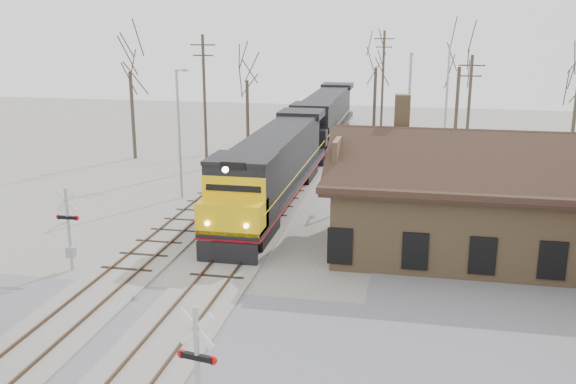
% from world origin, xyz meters
% --- Properties ---
extents(ground, '(140.00, 140.00, 0.00)m').
position_xyz_m(ground, '(0.00, 0.00, 0.00)').
color(ground, '#9E998E').
rests_on(ground, ground).
extents(road, '(60.00, 9.00, 0.03)m').
position_xyz_m(road, '(0.00, 0.00, 0.01)').
color(road, slate).
rests_on(road, ground).
extents(track_main, '(3.40, 90.00, 0.24)m').
position_xyz_m(track_main, '(0.00, 15.00, 0.07)').
color(track_main, '#9E998E').
rests_on(track_main, ground).
extents(track_siding, '(3.40, 90.00, 0.24)m').
position_xyz_m(track_siding, '(-4.50, 15.00, 0.07)').
color(track_siding, '#9E998E').
rests_on(track_siding, ground).
extents(depot, '(15.20, 9.31, 7.90)m').
position_xyz_m(depot, '(11.99, 12.00, 2.41)').
color(depot, olive).
rests_on(depot, ground).
extents(locomotive_lead, '(3.29, 22.02, 4.89)m').
position_xyz_m(locomotive_lead, '(0.00, 18.04, 2.57)').
color(locomotive_lead, black).
rests_on(locomotive_lead, ground).
extents(locomotive_trailing, '(3.29, 22.02, 4.63)m').
position_xyz_m(locomotive_trailing, '(0.00, 40.34, 2.57)').
color(locomotive_trailing, black).
rests_on(locomotive_trailing, ground).
extents(crossbuck_near, '(1.21, 0.32, 4.25)m').
position_xyz_m(crossbuck_near, '(3.23, -5.68, 1.98)').
color(crossbuck_near, '#A5A8AD').
rests_on(crossbuck_near, ground).
extents(crossbuck_far, '(1.16, 0.31, 4.07)m').
position_xyz_m(crossbuck_far, '(-7.13, 5.65, 1.91)').
color(crossbuck_far, '#A5A8AD').
rests_on(crossbuck_far, ground).
extents(streetlight_a, '(0.25, 2.04, 8.58)m').
position_xyz_m(streetlight_a, '(-6.58, 19.19, 4.82)').
color(streetlight_a, '#A5A8AD').
rests_on(streetlight_a, ground).
extents(streetlight_b, '(0.25, 2.04, 9.54)m').
position_xyz_m(streetlight_b, '(8.18, 24.33, 5.31)').
color(streetlight_b, '#A5A8AD').
rests_on(streetlight_b, ground).
extents(streetlight_c, '(0.25, 2.04, 9.81)m').
position_xyz_m(streetlight_c, '(11.06, 33.38, 5.45)').
color(streetlight_c, '#A5A8AD').
rests_on(streetlight_c, ground).
extents(utility_pole_a, '(2.00, 0.24, 10.60)m').
position_xyz_m(utility_pole_a, '(-7.72, 27.80, 5.53)').
color(utility_pole_a, '#382D23').
rests_on(utility_pole_a, ground).
extents(utility_pole_b, '(2.00, 0.24, 10.69)m').
position_xyz_m(utility_pole_b, '(5.26, 44.35, 5.58)').
color(utility_pole_b, '#382D23').
rests_on(utility_pole_b, ground).
extents(utility_pole_c, '(2.00, 0.24, 9.09)m').
position_xyz_m(utility_pole_c, '(12.69, 31.12, 4.76)').
color(utility_pole_c, '#382D23').
rests_on(utility_pole_c, ground).
extents(tree_a, '(4.97, 4.97, 12.18)m').
position_xyz_m(tree_a, '(-15.13, 30.46, 8.68)').
color(tree_a, '#382D23').
rests_on(tree_a, ground).
extents(tree_b, '(4.16, 4.16, 10.19)m').
position_xyz_m(tree_b, '(-6.90, 37.71, 7.25)').
color(tree_b, '#382D23').
rests_on(tree_b, ground).
extents(tree_c, '(4.71, 4.71, 11.54)m').
position_xyz_m(tree_c, '(4.46, 45.43, 8.22)').
color(tree_c, '#382D23').
rests_on(tree_c, ground).
extents(tree_d, '(5.05, 5.05, 12.38)m').
position_xyz_m(tree_d, '(12.30, 40.04, 8.82)').
color(tree_d, '#382D23').
rests_on(tree_d, ground).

